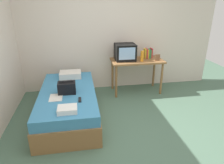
{
  "coord_description": "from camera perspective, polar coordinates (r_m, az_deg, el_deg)",
  "views": [
    {
      "loc": [
        -0.65,
        -2.61,
        2.0
      ],
      "look_at": [
        -0.05,
        0.95,
        0.53
      ],
      "focal_mm": 32.01,
      "sensor_mm": 36.0,
      "label": 1
    }
  ],
  "objects": [
    {
      "name": "pillow",
      "position": [
        4.27,
        -11.78,
        2.09
      ],
      "size": [
        0.44,
        0.32,
        0.12
      ],
      "primitive_type": "cube",
      "color": "silver",
      "rests_on": "bed"
    },
    {
      "name": "magazine",
      "position": [
        3.45,
        -15.71,
        -4.28
      ],
      "size": [
        0.21,
        0.29,
        0.01
      ],
      "primitive_type": "cube",
      "color": "white",
      "rests_on": "bed"
    },
    {
      "name": "folded_towel",
      "position": [
        2.97,
        -12.63,
        -7.64
      ],
      "size": [
        0.28,
        0.22,
        0.08
      ],
      "primitive_type": "cube",
      "color": "white",
      "rests_on": "bed"
    },
    {
      "name": "picture_frame",
      "position": [
        4.54,
        12.84,
        6.85
      ],
      "size": [
        0.11,
        0.02,
        0.14
      ],
      "primitive_type": "cube",
      "color": "brown",
      "rests_on": "desk"
    },
    {
      "name": "handbag",
      "position": [
        3.53,
        -12.78,
        -1.59
      ],
      "size": [
        0.3,
        0.2,
        0.22
      ],
      "color": "black",
      "rests_on": "bed"
    },
    {
      "name": "book_row",
      "position": [
        4.72,
        10.19,
        8.05
      ],
      "size": [
        0.18,
        0.16,
        0.22
      ],
      "color": "gold",
      "rests_on": "desk"
    },
    {
      "name": "remote_dark",
      "position": [
        3.27,
        -9.17,
        -5.01
      ],
      "size": [
        0.04,
        0.16,
        0.02
      ],
      "primitive_type": "cube",
      "color": "black",
      "rests_on": "bed"
    },
    {
      "name": "desk",
      "position": [
        4.58,
        7.11,
        5.12
      ],
      "size": [
        1.16,
        0.6,
        0.77
      ],
      "color": "olive",
      "rests_on": "ground"
    },
    {
      "name": "water_bottle",
      "position": [
        4.42,
        8.59,
        7.33
      ],
      "size": [
        0.07,
        0.07,
        0.23
      ],
      "primitive_type": "cylinder",
      "color": "orange",
      "rests_on": "desk"
    },
    {
      "name": "ground_plane",
      "position": [
        3.36,
        3.6,
        -14.52
      ],
      "size": [
        8.0,
        8.0,
        0.0
      ],
      "primitive_type": "plane",
      "color": "#4C6B56"
    },
    {
      "name": "wall_back",
      "position": [
        4.71,
        -1.63,
        13.57
      ],
      "size": [
        5.2,
        0.1,
        2.6
      ],
      "primitive_type": "cube",
      "color": "beige",
      "rests_on": "ground"
    },
    {
      "name": "tv",
      "position": [
        4.46,
        3.75,
        8.53
      ],
      "size": [
        0.44,
        0.39,
        0.36
      ],
      "color": "black",
      "rests_on": "desk"
    },
    {
      "name": "bed",
      "position": [
        3.77,
        -12.28,
        -6.03
      ],
      "size": [
        1.0,
        2.0,
        0.51
      ],
      "color": "olive",
      "rests_on": "ground"
    }
  ]
}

